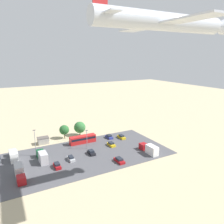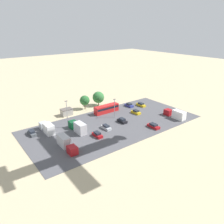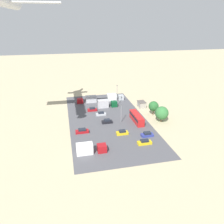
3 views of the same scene
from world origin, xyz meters
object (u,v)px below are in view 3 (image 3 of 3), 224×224
(parked_car_5, at_px, (92,109))
(parked_car_6, at_px, (122,133))
(parked_truck_0, at_px, (106,104))
(parked_car_1, at_px, (147,135))
(parked_truck_1, at_px, (88,100))
(parked_car_2, at_px, (145,142))
(parked_car_0, at_px, (115,96))
(parked_car_3, at_px, (107,121))
(shed_building, at_px, (142,104))
(parked_truck_2, at_px, (90,149))
(parked_truck_3, at_px, (114,97))
(parked_car_7, at_px, (101,114))
(bus, at_px, (137,118))
(parked_car_4, at_px, (82,131))

(parked_car_5, xyz_separation_m, parked_car_6, (-23.64, -7.22, -0.03))
(parked_car_6, height_order, parked_truck_0, parked_truck_0)
(parked_car_1, xyz_separation_m, parked_truck_1, (38.09, 15.65, 0.85))
(parked_car_6, bearing_deg, parked_car_2, 33.58)
(parked_car_2, relative_size, parked_truck_0, 0.52)
(parked_car_0, distance_m, parked_car_3, 31.64)
(shed_building, xyz_separation_m, parked_truck_2, (-32.48, 28.04, 0.20))
(shed_building, bearing_deg, parked_car_6, 146.36)
(parked_truck_3, bearing_deg, parked_truck_2, -22.11)
(shed_building, distance_m, parked_car_1, 27.60)
(parked_car_1, bearing_deg, parked_truck_1, 22.34)
(parked_car_6, distance_m, parked_truck_1, 35.65)
(parked_car_6, distance_m, parked_car_7, 18.58)
(bus, distance_m, parked_truck_3, 26.52)
(shed_building, bearing_deg, parked_car_0, 27.30)
(parked_car_1, relative_size, parked_truck_0, 0.47)
(parked_car_5, relative_size, parked_truck_2, 0.46)
(parked_truck_3, bearing_deg, parked_car_3, -19.39)
(parked_car_0, bearing_deg, bus, -177.38)
(parked_car_4, bearing_deg, parked_car_3, 119.85)
(parked_car_2, bearing_deg, parked_truck_0, -170.81)
(parked_truck_1, distance_m, parked_truck_3, 13.21)
(bus, distance_m, parked_car_6, 12.14)
(parked_car_2, xyz_separation_m, parked_truck_2, (-1.29, 17.83, 0.87))
(parked_car_7, bearing_deg, parked_car_0, -26.85)
(parked_car_4, relative_size, parked_car_6, 1.13)
(parked_car_7, xyz_separation_m, parked_truck_1, (16.72, 3.41, 0.88))
(parked_car_0, height_order, parked_truck_0, parked_truck_0)
(parked_car_1, bearing_deg, shed_building, -15.83)
(shed_building, height_order, parked_car_2, shed_building)
(parked_truck_3, bearing_deg, parked_car_6, -8.86)
(parked_car_7, bearing_deg, parked_car_6, -166.62)
(parked_car_0, relative_size, parked_car_1, 1.10)
(parked_car_2, bearing_deg, parked_car_1, 149.92)
(bus, bearing_deg, parked_car_5, -43.71)
(parked_car_4, bearing_deg, bus, 101.97)
(parked_car_5, height_order, parked_car_6, parked_car_5)
(parked_car_0, relative_size, parked_car_6, 1.12)
(parked_car_4, distance_m, parked_car_5, 20.40)
(shed_building, distance_m, parked_car_2, 32.82)
(parked_car_3, bearing_deg, parked_car_2, -154.41)
(parked_car_1, distance_m, parked_car_4, 22.76)
(parked_car_2, xyz_separation_m, parked_car_5, (31.57, 12.49, 0.04))
(parked_car_2, bearing_deg, parked_car_0, 178.15)
(shed_building, xyz_separation_m, parked_car_7, (-5.18, 19.77, -0.69))
(parked_truck_2, bearing_deg, parked_truck_1, 173.70)
(bus, distance_m, parked_car_5, 21.42)
(parked_car_6, xyz_separation_m, parked_truck_3, (35.23, -5.49, 0.91))
(parked_truck_2, bearing_deg, parked_car_6, 126.26)
(parked_truck_2, bearing_deg, parked_car_1, 106.11)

